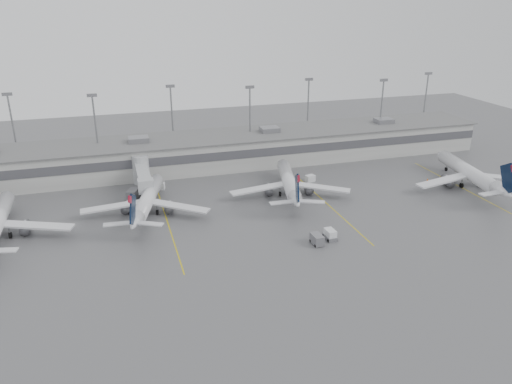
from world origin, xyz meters
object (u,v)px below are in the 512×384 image
object	(u,v)px
jet_mid_left	(147,200)
jet_far_right	(471,173)
baggage_tug	(330,235)
jet_mid_right	(289,182)

from	to	relation	value
jet_mid_left	jet_far_right	bearing A→B (deg)	11.46
jet_mid_left	baggage_tug	bearing A→B (deg)	-18.45
jet_mid_left	jet_far_right	xyz separation A→B (m)	(75.54, -6.13, 0.33)
jet_mid_left	jet_far_right	size ratio (longest dim) A/B	0.88
jet_far_right	baggage_tug	distance (m)	46.56
jet_mid_left	baggage_tug	world-z (taller)	jet_mid_left
jet_mid_left	jet_far_right	world-z (taller)	jet_far_right
jet_mid_right	jet_mid_left	bearing A→B (deg)	-164.43
jet_far_right	baggage_tug	xyz separation A→B (m)	(-43.73, -15.77, -2.60)
jet_mid_left	jet_far_right	distance (m)	75.79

